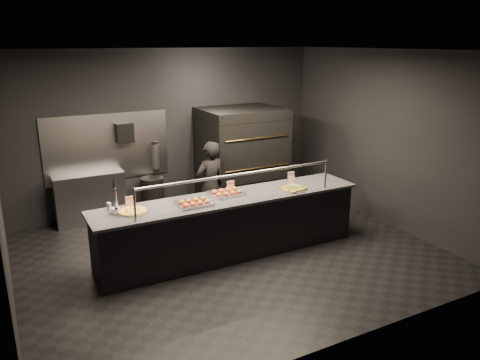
# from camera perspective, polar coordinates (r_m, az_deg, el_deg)

# --- Properties ---
(room) EXTENTS (6.04, 6.00, 3.00)m
(room) POSITION_cam_1_polar(r_m,az_deg,el_deg) (6.74, -1.57, 2.67)
(room) COLOR black
(room) RESTS_ON ground
(service_counter) EXTENTS (4.10, 0.78, 1.37)m
(service_counter) POSITION_cam_1_polar(r_m,az_deg,el_deg) (7.03, -1.16, -5.58)
(service_counter) COLOR black
(service_counter) RESTS_ON ground
(pizza_oven) EXTENTS (1.50, 1.23, 1.91)m
(pizza_oven) POSITION_cam_1_polar(r_m,az_deg,el_deg) (9.01, 0.19, 2.78)
(pizza_oven) COLOR black
(pizza_oven) RESTS_ON ground
(prep_shelf) EXTENTS (1.20, 0.35, 0.90)m
(prep_shelf) POSITION_cam_1_polar(r_m,az_deg,el_deg) (8.67, -17.76, -2.15)
(prep_shelf) COLOR #99999E
(prep_shelf) RESTS_ON ground
(towel_dispenser) EXTENTS (0.30, 0.20, 0.35)m
(towel_dispenser) POSITION_cam_1_polar(r_m,az_deg,el_deg) (8.60, -13.90, 5.60)
(towel_dispenser) COLOR black
(towel_dispenser) RESTS_ON room
(fire_extinguisher) EXTENTS (0.14, 0.14, 0.51)m
(fire_extinguisher) POSITION_cam_1_polar(r_m,az_deg,el_deg) (8.85, -10.26, 2.89)
(fire_extinguisher) COLOR #B2B2B7
(fire_extinguisher) RESTS_ON room
(beer_tap) EXTENTS (0.13, 0.18, 0.50)m
(beer_tap) POSITION_cam_1_polar(r_m,az_deg,el_deg) (6.38, -14.92, -2.78)
(beer_tap) COLOR silver
(beer_tap) RESTS_ON service_counter
(round_pizza) EXTENTS (0.45, 0.45, 0.03)m
(round_pizza) POSITION_cam_1_polar(r_m,az_deg,el_deg) (6.42, -12.98, -3.74)
(round_pizza) COLOR silver
(round_pizza) RESTS_ON service_counter
(slider_tray_a) EXTENTS (0.48, 0.36, 0.08)m
(slider_tray_a) POSITION_cam_1_polar(r_m,az_deg,el_deg) (6.56, -5.57, -2.78)
(slider_tray_a) COLOR silver
(slider_tray_a) RESTS_ON service_counter
(slider_tray_b) EXTENTS (0.56, 0.47, 0.08)m
(slider_tray_b) POSITION_cam_1_polar(r_m,az_deg,el_deg) (6.97, -1.63, -1.55)
(slider_tray_b) COLOR silver
(slider_tray_b) RESTS_ON service_counter
(square_pizza) EXTENTS (0.43, 0.43, 0.05)m
(square_pizza) POSITION_cam_1_polar(r_m,az_deg,el_deg) (7.23, 6.48, -1.05)
(square_pizza) COLOR silver
(square_pizza) RESTS_ON service_counter
(condiment_jar) EXTENTS (0.15, 0.06, 0.10)m
(condiment_jar) POSITION_cam_1_polar(r_m,az_deg,el_deg) (6.59, -15.41, -3.09)
(condiment_jar) COLOR silver
(condiment_jar) RESTS_ON service_counter
(tent_cards) EXTENTS (2.79, 0.04, 0.15)m
(tent_cards) POSITION_cam_1_polar(r_m,az_deg,el_deg) (7.09, -2.24, -0.85)
(tent_cards) COLOR white
(tent_cards) RESTS_ON service_counter
(trash_bin) EXTENTS (0.42, 0.42, 0.70)m
(trash_bin) POSITION_cam_1_polar(r_m,az_deg,el_deg) (8.84, -10.59, -1.93)
(trash_bin) COLOR black
(trash_bin) RESTS_ON ground
(worker) EXTENTS (0.62, 0.47, 1.53)m
(worker) POSITION_cam_1_polar(r_m,az_deg,el_deg) (7.92, -3.63, -0.72)
(worker) COLOR black
(worker) RESTS_ON ground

